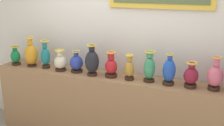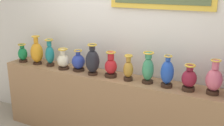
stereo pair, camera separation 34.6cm
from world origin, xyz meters
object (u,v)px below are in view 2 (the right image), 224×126
vase_burgundy (189,79)px  vase_crimson (111,66)px  vase_sapphire (167,73)px  vase_amber (37,52)px  vase_onyx (92,61)px  vase_ochre (128,69)px  vase_cobalt (78,62)px  vase_jade (148,69)px  vase_emerald (23,54)px  vase_rose (214,80)px  vase_ivory (63,60)px  vase_teal (50,54)px

vase_burgundy → vase_crimson: bearing=179.8°
vase_sapphire → vase_burgundy: (0.25, 0.01, -0.03)m
vase_amber → vase_crimson: (1.23, 0.00, -0.04)m
vase_onyx → vase_ochre: size_ratio=1.26×
vase_cobalt → vase_jade: (1.00, -0.00, 0.05)m
vase_ochre → vase_sapphire: 0.48m
vase_emerald → vase_ochre: size_ratio=0.86×
vase_emerald → vase_ochre: 1.74m
vase_amber → vase_burgundy: size_ratio=1.38×
vase_amber → vase_burgundy: vase_amber is taller
vase_cobalt → vase_rose: (1.75, 0.00, 0.04)m
vase_ivory → vase_cobalt: size_ratio=1.01×
vase_cobalt → vase_ochre: bearing=-2.3°
vase_ochre → vase_jade: (0.24, 0.03, 0.03)m
vase_amber → vase_cobalt: bearing=1.2°
vase_emerald → vase_ivory: size_ratio=0.95×
vase_amber → vase_teal: bearing=2.0°
vase_cobalt → vase_ivory: bearing=-171.6°
vase_ivory → vase_rose: size_ratio=0.76×
vase_emerald → vase_burgundy: vase_burgundy is taller
vase_crimson → vase_sapphire: vase_sapphire is taller
vase_ivory → vase_jade: size_ratio=0.77×
vase_ochre → vase_emerald: bearing=-179.7°
vase_cobalt → vase_rose: vase_rose is taller
vase_amber → vase_sapphire: bearing=-0.2°
vase_onyx → vase_sapphire: bearing=1.7°
vase_ochre → vase_rose: (0.99, 0.03, 0.02)m
vase_cobalt → vase_onyx: size_ratio=0.71×
vase_ochre → vase_burgundy: 0.73m
vase_emerald → vase_rose: bearing=0.9°
vase_cobalt → vase_onyx: (0.26, -0.05, 0.06)m
vase_emerald → vase_cobalt: size_ratio=0.96×
vase_jade → vase_rose: size_ratio=0.99×
vase_amber → vase_ivory: vase_amber is taller
vase_teal → vase_onyx: size_ratio=0.96×
vase_ochre → vase_rose: vase_rose is taller
vase_amber → vase_burgundy: 2.21m
vase_crimson → vase_sapphire: 0.73m
vase_jade → vase_sapphire: 0.24m
vase_onyx → vase_sapphire: size_ratio=1.09×
vase_emerald → vase_onyx: bearing=-0.5°
vase_teal → vase_rose: size_ratio=1.02×
vase_cobalt → vase_sapphire: 1.24m
vase_emerald → vase_rose: (2.73, 0.04, 0.04)m
vase_onyx → vase_teal: bearing=176.6°
vase_cobalt → vase_amber: bearing=-178.8°
vase_teal → vase_ivory: (0.26, -0.03, -0.05)m
vase_emerald → vase_burgundy: bearing=0.5°
vase_teal → vase_jade: 1.48m
vase_jade → vase_sapphire: bearing=-5.1°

